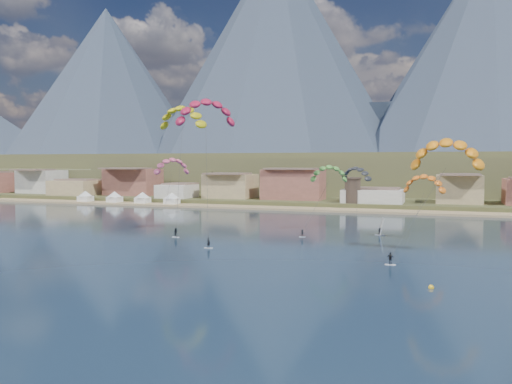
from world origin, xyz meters
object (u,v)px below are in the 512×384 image
(kitesurfer_green, at_px, (329,171))
(buoy, at_px, (431,287))
(kitesurfer_orange, at_px, (446,149))
(kitesurfer_yellow, at_px, (182,114))
(windsurfer, at_px, (380,230))
(watchtower, at_px, (353,190))
(kitesurfer_red, at_px, (206,108))

(kitesurfer_green, height_order, buoy, kitesurfer_green)
(kitesurfer_orange, height_order, kitesurfer_green, kitesurfer_orange)
(kitesurfer_yellow, distance_m, windsurfer, 52.47)
(watchtower, relative_size, kitesurfer_red, 0.28)
(kitesurfer_red, xyz_separation_m, windsurfer, (34.09, 14.15, -25.45))
(kitesurfer_green, relative_size, buoy, 24.06)
(kitesurfer_red, bearing_deg, buoy, -35.13)
(kitesurfer_orange, distance_m, windsurfer, 30.37)
(kitesurfer_orange, xyz_separation_m, buoy, (-1.65, -23.72, -17.50))
(kitesurfer_orange, distance_m, buoy, 29.52)
(kitesurfer_yellow, distance_m, kitesurfer_orange, 62.46)
(kitesurfer_red, relative_size, kitesurfer_yellow, 0.98)
(kitesurfer_red, distance_m, kitesurfer_orange, 48.30)
(windsurfer, bearing_deg, buoy, -76.49)
(kitesurfer_orange, height_order, windsurfer, kitesurfer_orange)
(windsurfer, bearing_deg, kitesurfer_yellow, -177.42)
(kitesurfer_yellow, height_order, windsurfer, kitesurfer_yellow)
(kitesurfer_orange, xyz_separation_m, kitesurfer_green, (-23.97, 22.59, -4.09))
(kitesurfer_yellow, bearing_deg, kitesurfer_orange, -19.00)
(buoy, bearing_deg, kitesurfer_red, 144.87)
(windsurfer, bearing_deg, kitesurfer_orange, -60.24)
(kitesurfer_orange, bearing_deg, buoy, -93.99)
(kitesurfer_red, bearing_deg, windsurfer, 22.54)
(kitesurfer_orange, bearing_deg, watchtower, 108.81)
(watchtower, distance_m, windsurfer, 62.79)
(watchtower, xyz_separation_m, windsurfer, (15.52, -60.62, -5.19))
(watchtower, height_order, windsurfer, watchtower)
(watchtower, bearing_deg, kitesurfer_orange, -71.19)
(watchtower, xyz_separation_m, buoy, (26.55, -106.51, -6.25))
(kitesurfer_red, bearing_deg, watchtower, 76.05)
(kitesurfer_yellow, bearing_deg, kitesurfer_red, -46.08)
(kitesurfer_green, bearing_deg, windsurfer, -2.08)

